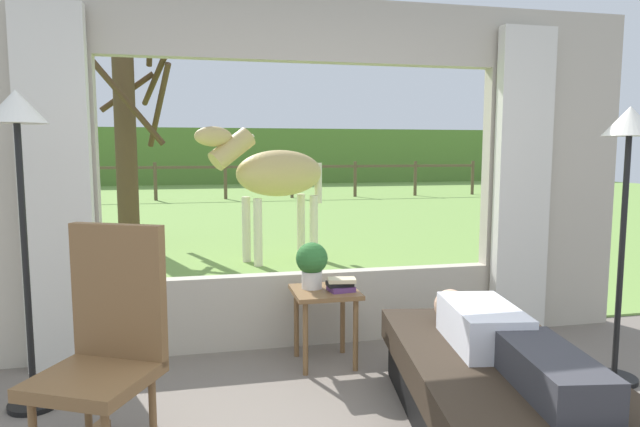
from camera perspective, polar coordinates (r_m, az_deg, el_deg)
back_wall_with_window at (r=4.09m, az=-1.39°, el=3.49°), size 5.20×0.12×2.55m
curtain_panel_left at (r=3.98m, az=-25.59°, el=2.06°), size 0.44×0.10×2.40m
curtain_panel_right at (r=4.60m, az=20.13°, el=2.82°), size 0.44×0.10×2.40m
outdoor_pasture_lawn at (r=15.00m, az=-9.39°, el=0.90°), size 36.00×21.68×0.02m
distant_hill_ridge at (r=24.76m, az=-10.69°, el=5.83°), size 36.00×2.00×2.40m
recliner_sofa at (r=3.14m, az=17.60°, el=-17.19°), size 1.16×1.82×0.42m
reclining_person at (r=2.99m, az=18.29°, el=-12.20°), size 0.43×1.44×0.22m
rocking_chair at (r=2.83m, az=-21.15°, el=-12.91°), size 0.72×0.81×1.12m
side_table at (r=3.83m, az=0.53°, el=-9.24°), size 0.44×0.44×0.52m
potted_plant at (r=3.80m, az=-0.85°, el=-5.05°), size 0.22×0.22×0.32m
book_stack at (r=3.76m, az=2.17°, el=-7.35°), size 0.20×0.16×0.09m
floor_lamp_left at (r=3.45m, az=-28.67°, el=5.42°), size 0.32×0.32×1.79m
floor_lamp_right at (r=3.88m, az=29.17°, el=4.71°), size 0.32×0.32×1.73m
horse at (r=7.17m, az=-4.72°, el=4.04°), size 1.79×1.02×1.73m
pasture_tree at (r=9.00m, az=-19.16°, el=7.85°), size 1.16×1.45×3.78m
pasture_fence_line at (r=16.61m, az=-9.75°, el=3.97°), size 16.10×0.10×1.10m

